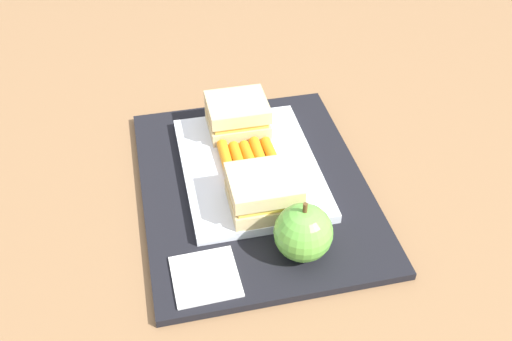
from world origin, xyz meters
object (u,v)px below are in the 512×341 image
(food_tray, at_px, (250,167))
(apple, at_px, (303,233))
(carrot_sticks_bundle, at_px, (250,160))
(paper_napkin, at_px, (205,276))
(sandwich_half_right, at_px, (264,192))
(sandwich_half_left, at_px, (238,115))

(food_tray, distance_m, apple, 0.15)
(carrot_sticks_bundle, height_order, paper_napkin, carrot_sticks_bundle)
(food_tray, distance_m, sandwich_half_right, 0.08)
(sandwich_half_right, xyz_separation_m, carrot_sticks_bundle, (-0.08, 0.00, -0.02))
(sandwich_half_left, distance_m, sandwich_half_right, 0.16)
(sandwich_half_right, relative_size, carrot_sticks_bundle, 1.02)
(apple, bearing_deg, paper_napkin, -84.23)
(food_tray, bearing_deg, apple, 10.44)
(sandwich_half_left, relative_size, sandwich_half_right, 1.00)
(food_tray, distance_m, sandwich_half_left, 0.08)
(food_tray, relative_size, apple, 3.03)
(food_tray, relative_size, carrot_sticks_bundle, 2.94)
(sandwich_half_right, height_order, carrot_sticks_bundle, sandwich_half_right)
(food_tray, height_order, sandwich_half_left, sandwich_half_left)
(food_tray, bearing_deg, paper_napkin, -27.34)
(sandwich_half_left, height_order, paper_napkin, sandwich_half_left)
(sandwich_half_right, bearing_deg, sandwich_half_left, 180.00)
(carrot_sticks_bundle, bearing_deg, sandwich_half_right, -0.04)
(sandwich_half_left, xyz_separation_m, sandwich_half_right, (0.16, 0.00, 0.00))
(paper_napkin, bearing_deg, apple, 95.77)
(sandwich_half_right, bearing_deg, paper_napkin, -45.25)
(apple, bearing_deg, sandwich_half_right, -158.84)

